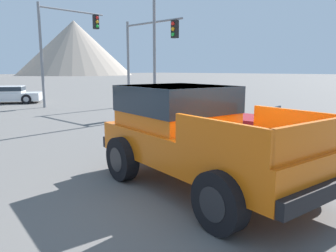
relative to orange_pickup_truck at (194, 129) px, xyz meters
name	(u,v)px	position (x,y,z in m)	size (l,w,h in m)	color
ground_plane	(203,188)	(-0.06, -0.31, -1.12)	(320.00, 320.00, 0.00)	#5B5956
orange_pickup_truck	(194,129)	(0.00, 0.00, 0.00)	(2.95, 5.06, 1.96)	orange
red_convertible_car	(288,128)	(5.11, 0.32, -0.68)	(2.25, 4.68, 1.07)	#B21419
parked_car_white	(9,94)	(3.62, 19.31, -0.52)	(4.39, 3.72, 1.16)	white
traffic_light_main	(148,45)	(7.99, 9.99, 2.51)	(0.38, 4.47, 5.10)	slate
traffic_light_crosswalk	(66,36)	(5.76, 15.08, 3.20)	(4.51, 0.38, 6.14)	slate
street_lamp_post	(154,12)	(6.01, 7.40, 3.79)	(0.90, 0.24, 8.25)	slate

